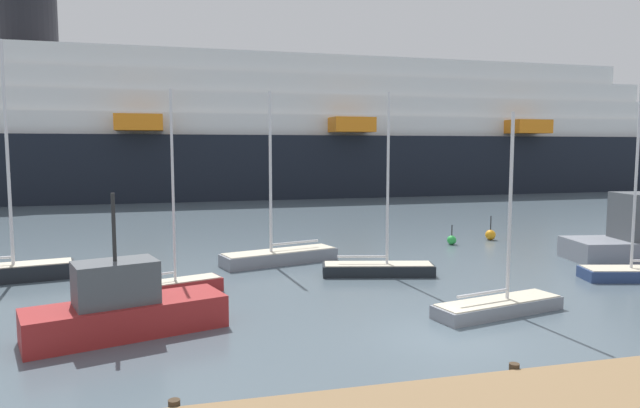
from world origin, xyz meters
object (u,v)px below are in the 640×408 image
Objects in this scene: fishing_boat_0 at (124,308)px; cruise_ship at (238,134)px; sailboat_3 at (378,266)px; sailboat_5 at (499,304)px; sailboat_2 at (640,271)px; channel_buoy_0 at (452,240)px; channel_buoy_1 at (490,235)px; sailboat_4 at (167,286)px; sailboat_6 at (280,255)px; sailboat_1 at (2,270)px.

cruise_ship is (8.93, 50.24, 6.25)m from fishing_boat_0.
sailboat_5 is at bearing -60.12° from sailboat_3.
cruise_ship is at bearing -62.47° from sailboat_2.
cruise_ship reaches higher than channel_buoy_0.
channel_buoy_1 is at bearing 16.70° from channel_buoy_0.
channel_buoy_0 is 3.17m from channel_buoy_1.
sailboat_4 is 0.94× the size of sailboat_6.
sailboat_5 is at bearing 32.96° from sailboat_2.
channel_buoy_1 is at bearing 49.81° from sailboat_3.
sailboat_6 is 1.36× the size of fishing_boat_0.
sailboat_1 is at bearing 129.83° from sailboat_4.
sailboat_1 is 1.64× the size of fishing_boat_0.
sailboat_5 is at bearing -44.45° from sailboat_4.
sailboat_1 is 44.85m from cruise_ship.
channel_buoy_0 is at bearing -79.10° from cruise_ship.
sailboat_2 reaches higher than channel_buoy_1.
sailboat_1 is 15.78m from sailboat_3.
cruise_ship reaches higher than fishing_boat_0.
sailboat_6 is (11.84, 0.89, -0.08)m from sailboat_1.
sailboat_4 reaches higher than channel_buoy_1.
sailboat_6 is at bearing 24.48° from sailboat_4.
fishing_boat_0 is at bearing -137.55° from sailboat_3.
sailboat_1 is 7.78m from sailboat_4.
cruise_ship reaches higher than sailboat_5.
cruise_ship is (-10.98, 37.44, 6.74)m from channel_buoy_1.
sailboat_2 is at bearing 168.38° from fishing_boat_0.
cruise_ship is (-7.95, 38.35, 6.78)m from channel_buoy_0.
sailboat_3 is 9.28m from channel_buoy_0.
sailboat_6 is 0.07× the size of cruise_ship.
sailboat_3 reaches higher than fishing_boat_0.
sailboat_1 is 1.17× the size of sailboat_2.
sailboat_5 is at bearing -120.09° from channel_buoy_1.
sailboat_2 is 20.54m from fishing_boat_0.
channel_buoy_0 is (15.69, 7.64, -0.12)m from sailboat_4.
channel_buoy_1 is at bearing 5.53° from sailboat_4.
channel_buoy_0 is at bearing -162.05° from fishing_boat_0.
sailboat_5 is 12.02m from fishing_boat_0.
channel_buoy_1 is at bearing -0.62° from sailboat_1.
cruise_ship reaches higher than sailboat_6.
fishing_boat_0 is 4.11× the size of channel_buoy_1.
fishing_boat_0 is at bearing 163.36° from sailboat_5.
sailboat_3 is at bearing -20.59° from sailboat_1.
sailboat_5 is at bearing -38.43° from sailboat_1.
fishing_boat_0 is 23.67m from channel_buoy_1.
sailboat_4 is 1.14× the size of sailboat_5.
sailboat_2 is at bearing -87.17° from channel_buoy_1.
sailboat_6 is 41.69m from cruise_ship.
cruise_ship is at bearing -117.29° from fishing_boat_0.
sailboat_6 reaches higher than channel_buoy_0.
sailboat_2 is 1.07× the size of sailboat_3.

